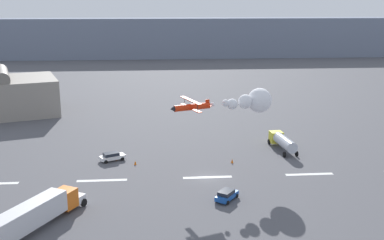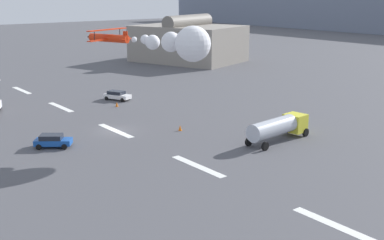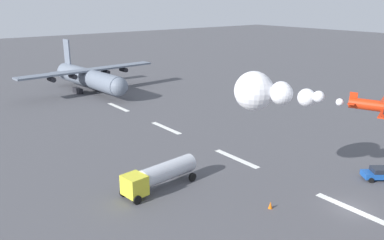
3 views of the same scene
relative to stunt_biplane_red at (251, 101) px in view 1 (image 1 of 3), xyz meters
name	(u,v)px [view 1 (image 1 of 3)]	position (x,y,z in m)	size (l,w,h in m)	color
ground_plane	(207,177)	(-7.78, -4.63, -11.62)	(440.00, 440.00, 0.00)	#4C4C51
runway_stripe_3	(102,180)	(-24.80, -4.63, -11.61)	(8.00, 0.90, 0.01)	white
runway_stripe_4	(207,177)	(-7.78, -4.63, -11.61)	(8.00, 0.90, 0.01)	white
runway_stripe_5	(309,174)	(9.23, -4.63, -11.61)	(8.00, 0.90, 0.01)	white
mountain_ridge_distant	(170,38)	(-7.78, 160.35, -1.93)	(396.00, 16.00, 19.37)	slate
stunt_biplane_red	(251,101)	(0.00, 0.00, 0.00)	(17.57, 9.90, 4.16)	red
semi_truck_orange	(37,213)	(-31.17, -20.42, -9.48)	(10.03, 15.04, 3.70)	silver
fuel_tanker_truck	(283,141)	(8.21, 8.51, -9.87)	(3.70, 9.64, 2.90)	yellow
followme_car_yellow	(227,195)	(-6.05, -13.78, -10.81)	(3.90, 4.38, 1.52)	#194CA5
airport_staff_sedan	(112,156)	(-23.95, 4.88, -10.81)	(4.79, 3.55, 1.52)	white
hangar_building	(3,96)	(-53.90, 42.76, -6.84)	(29.71, 25.30, 11.70)	gray
traffic_cone_near	(135,163)	(-19.73, 2.40, -11.24)	(0.44, 0.44, 0.75)	orange
traffic_cone_far	(232,161)	(-2.64, 1.94, -11.24)	(0.44, 0.44, 0.75)	orange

